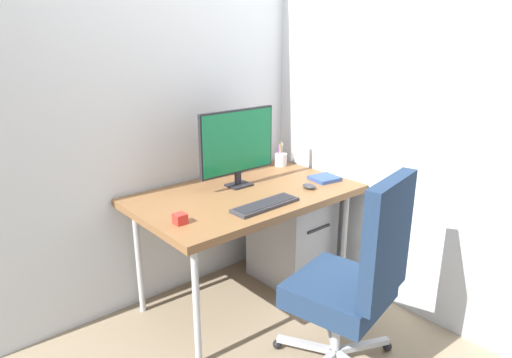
% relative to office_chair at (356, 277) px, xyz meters
% --- Properties ---
extents(ground_plane, '(8.00, 8.00, 0.00)m').
position_rel_office_chair_xyz_m(ground_plane, '(0.01, 0.85, -0.54)').
color(ground_plane, gray).
extents(wall_back, '(3.05, 0.04, 2.80)m').
position_rel_office_chair_xyz_m(wall_back, '(0.01, 1.29, 0.86)').
color(wall_back, silver).
rests_on(wall_back, ground_plane).
extents(wall_side_right, '(0.04, 2.51, 2.80)m').
position_rel_office_chair_xyz_m(wall_side_right, '(0.72, 0.61, 0.86)').
color(wall_side_right, silver).
rests_on(wall_side_right, ground_plane).
extents(desk, '(1.35, 0.82, 0.74)m').
position_rel_office_chair_xyz_m(desk, '(0.01, 0.85, 0.16)').
color(desk, brown).
rests_on(desk, ground_plane).
extents(office_chair, '(0.65, 0.64, 1.06)m').
position_rel_office_chair_xyz_m(office_chair, '(0.00, 0.00, 0.00)').
color(office_chair, black).
rests_on(office_chair, ground_plane).
extents(filing_cabinet, '(0.41, 0.50, 0.66)m').
position_rel_office_chair_xyz_m(filing_cabinet, '(0.42, 0.86, -0.21)').
color(filing_cabinet, '#9EA0A5').
rests_on(filing_cabinet, ground_plane).
extents(monitor, '(0.55, 0.12, 0.48)m').
position_rel_office_chair_xyz_m(monitor, '(0.05, 0.98, 0.48)').
color(monitor, black).
rests_on(monitor, desk).
extents(keyboard, '(0.42, 0.14, 0.02)m').
position_rel_office_chair_xyz_m(keyboard, '(-0.06, 0.59, 0.22)').
color(keyboard, '#333338').
rests_on(keyboard, desk).
extents(mouse, '(0.07, 0.10, 0.03)m').
position_rel_office_chair_xyz_m(mouse, '(0.35, 0.64, 0.22)').
color(mouse, '#333338').
rests_on(mouse, desk).
extents(pen_holder, '(0.09, 0.09, 0.18)m').
position_rel_office_chair_xyz_m(pen_holder, '(0.57, 1.13, 0.25)').
color(pen_holder, silver).
rests_on(pen_holder, desk).
extents(notebook, '(0.19, 0.18, 0.02)m').
position_rel_office_chair_xyz_m(notebook, '(0.55, 0.69, 0.22)').
color(notebook, '#334C8C').
rests_on(notebook, desk).
extents(desk_clamp_accessory, '(0.06, 0.06, 0.05)m').
position_rel_office_chair_xyz_m(desk_clamp_accessory, '(-0.55, 0.70, 0.23)').
color(desk_clamp_accessory, red).
rests_on(desk_clamp_accessory, desk).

